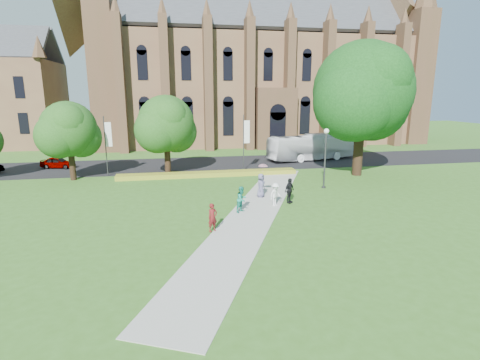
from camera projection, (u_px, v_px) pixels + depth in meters
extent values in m
plane|color=#36611D|center=(258.00, 216.00, 25.48)|extent=(160.00, 160.00, 0.00)
cube|color=black|center=(219.00, 163.00, 44.63)|extent=(160.00, 10.00, 0.02)
cube|color=#B2B2A8|center=(255.00, 211.00, 26.43)|extent=(15.58, 28.54, 0.04)
cube|color=gold|center=(209.00, 174.00, 37.71)|extent=(18.00, 1.40, 0.45)
cube|color=brown|center=(261.00, 92.00, 63.67)|extent=(52.00, 16.00, 17.00)
cube|color=brown|center=(103.00, 76.00, 52.09)|extent=(3.50, 3.50, 21.00)
cube|color=brown|center=(418.00, 79.00, 60.95)|extent=(3.50, 3.50, 21.00)
cube|color=brown|center=(275.00, 119.00, 55.96)|extent=(6.00, 2.50, 9.00)
cylinder|color=#38383D|center=(325.00, 161.00, 32.52)|extent=(0.14, 0.14, 4.80)
sphere|color=white|center=(326.00, 131.00, 31.93)|extent=(0.44, 0.44, 0.44)
cylinder|color=#38383D|center=(324.00, 187.00, 33.04)|extent=(0.36, 0.36, 0.15)
cylinder|color=#332114|center=(359.00, 143.00, 37.62)|extent=(0.96, 0.96, 6.60)
sphere|color=#0F3A11|center=(362.00, 91.00, 36.47)|extent=(9.60, 9.60, 9.60)
cylinder|color=#332114|center=(72.00, 160.00, 35.74)|extent=(0.56, 0.56, 3.85)
sphere|color=#204815|center=(69.00, 129.00, 35.07)|extent=(5.20, 5.20, 5.20)
cylinder|color=#332114|center=(167.00, 155.00, 37.82)|extent=(0.60, 0.60, 4.12)
sphere|color=#204815|center=(166.00, 123.00, 37.10)|extent=(5.60, 5.60, 5.60)
cylinder|color=#38383D|center=(244.00, 143.00, 39.72)|extent=(0.10, 0.10, 6.00)
cube|color=white|center=(247.00, 132.00, 39.51)|extent=(0.60, 0.02, 2.40)
cylinder|color=#38383D|center=(106.00, 147.00, 37.19)|extent=(0.10, 0.10, 6.00)
cube|color=white|center=(108.00, 134.00, 36.98)|extent=(0.60, 0.02, 2.40)
imported|color=silver|center=(311.00, 147.00, 46.75)|extent=(11.83, 5.05, 3.21)
imported|color=gray|center=(58.00, 163.00, 41.69)|extent=(3.91, 2.31, 1.25)
imported|color=maroon|center=(213.00, 217.00, 22.37)|extent=(0.75, 0.67, 1.73)
imported|color=#1A866E|center=(242.00, 199.00, 26.03)|extent=(1.13, 1.12, 1.84)
imported|color=silver|center=(275.00, 194.00, 27.53)|extent=(1.27, 1.16, 1.71)
imported|color=black|center=(289.00, 191.00, 28.21)|extent=(1.17, 1.07, 1.92)
imported|color=slate|center=(261.00, 185.00, 29.86)|extent=(1.07, 1.10, 1.91)
imported|color=#CB8F9B|center=(263.00, 169.00, 29.70)|extent=(0.89, 0.89, 0.67)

